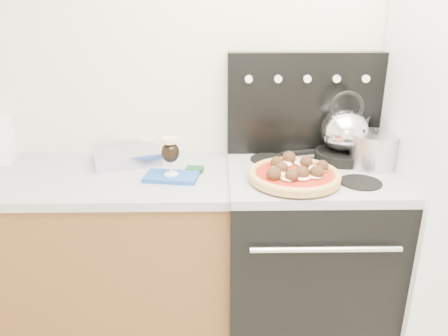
{
  "coord_description": "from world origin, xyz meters",
  "views": [
    {
      "loc": [
        -0.35,
        -0.68,
        1.65
      ],
      "look_at": [
        -0.32,
        1.05,
        0.98
      ],
      "focal_mm": 35.0,
      "sensor_mm": 36.0,
      "label": 1
    }
  ],
  "objects_px": {
    "stove_body": "(305,260)",
    "oven_mitt": "(171,177)",
    "pizza_pan": "(294,180)",
    "skillet": "(342,156)",
    "pizza": "(294,173)",
    "beer_glass": "(170,156)",
    "tea_kettle": "(345,127)",
    "stock_pot": "(373,151)",
    "base_cabinet": "(84,261)"
  },
  "relations": [
    {
      "from": "stove_body",
      "to": "oven_mitt",
      "type": "height_order",
      "value": "oven_mitt"
    },
    {
      "from": "pizza_pan",
      "to": "skillet",
      "type": "relative_size",
      "value": 1.29
    },
    {
      "from": "pizza",
      "to": "skillet",
      "type": "xyz_separation_m",
      "value": [
        0.28,
        0.26,
        -0.02
      ]
    },
    {
      "from": "pizza_pan",
      "to": "beer_glass",
      "type": "bearing_deg",
      "value": 170.61
    },
    {
      "from": "stove_body",
      "to": "oven_mitt",
      "type": "distance_m",
      "value": 0.79
    },
    {
      "from": "beer_glass",
      "to": "pizza",
      "type": "distance_m",
      "value": 0.55
    },
    {
      "from": "stove_body",
      "to": "tea_kettle",
      "type": "height_order",
      "value": "tea_kettle"
    },
    {
      "from": "stove_body",
      "to": "pizza_pan",
      "type": "relative_size",
      "value": 2.62
    },
    {
      "from": "oven_mitt",
      "to": "stock_pot",
      "type": "height_order",
      "value": "stock_pot"
    },
    {
      "from": "tea_kettle",
      "to": "stock_pot",
      "type": "distance_m",
      "value": 0.17
    },
    {
      "from": "skillet",
      "to": "tea_kettle",
      "type": "distance_m",
      "value": 0.15
    },
    {
      "from": "beer_glass",
      "to": "pizza",
      "type": "relative_size",
      "value": 0.45
    },
    {
      "from": "base_cabinet",
      "to": "oven_mitt",
      "type": "height_order",
      "value": "oven_mitt"
    },
    {
      "from": "oven_mitt",
      "to": "tea_kettle",
      "type": "xyz_separation_m",
      "value": [
        0.81,
        0.18,
        0.18
      ]
    },
    {
      "from": "stove_body",
      "to": "pizza_pan",
      "type": "height_order",
      "value": "pizza_pan"
    },
    {
      "from": "skillet",
      "to": "stock_pot",
      "type": "distance_m",
      "value": 0.16
    },
    {
      "from": "pizza_pan",
      "to": "stock_pot",
      "type": "xyz_separation_m",
      "value": [
        0.39,
        0.17,
        0.07
      ]
    },
    {
      "from": "beer_glass",
      "to": "tea_kettle",
      "type": "height_order",
      "value": "tea_kettle"
    },
    {
      "from": "base_cabinet",
      "to": "stock_pot",
      "type": "xyz_separation_m",
      "value": [
        1.4,
        0.02,
        0.57
      ]
    },
    {
      "from": "pizza_pan",
      "to": "skillet",
      "type": "height_order",
      "value": "skillet"
    },
    {
      "from": "beer_glass",
      "to": "pizza_pan",
      "type": "bearing_deg",
      "value": -9.39
    },
    {
      "from": "stove_body",
      "to": "tea_kettle",
      "type": "bearing_deg",
      "value": 37.84
    },
    {
      "from": "beer_glass",
      "to": "skillet",
      "type": "relative_size",
      "value": 0.67
    },
    {
      "from": "stove_body",
      "to": "beer_glass",
      "type": "xyz_separation_m",
      "value": [
        -0.64,
        -0.04,
        0.57
      ]
    },
    {
      "from": "stock_pot",
      "to": "stove_body",
      "type": "bearing_deg",
      "value": -171.46
    },
    {
      "from": "base_cabinet",
      "to": "beer_glass",
      "type": "relative_size",
      "value": 8.3
    },
    {
      "from": "base_cabinet",
      "to": "tea_kettle",
      "type": "distance_m",
      "value": 1.44
    },
    {
      "from": "stove_body",
      "to": "tea_kettle",
      "type": "distance_m",
      "value": 0.69
    },
    {
      "from": "pizza",
      "to": "stove_body",
      "type": "bearing_deg",
      "value": 51.89
    },
    {
      "from": "base_cabinet",
      "to": "tea_kettle",
      "type": "relative_size",
      "value": 5.9
    },
    {
      "from": "oven_mitt",
      "to": "stock_pot",
      "type": "xyz_separation_m",
      "value": [
        0.93,
        0.08,
        0.09
      ]
    },
    {
      "from": "oven_mitt",
      "to": "pizza",
      "type": "distance_m",
      "value": 0.55
    },
    {
      "from": "base_cabinet",
      "to": "tea_kettle",
      "type": "height_order",
      "value": "tea_kettle"
    },
    {
      "from": "stove_body",
      "to": "beer_glass",
      "type": "relative_size",
      "value": 5.04
    },
    {
      "from": "beer_glass",
      "to": "stock_pot",
      "type": "distance_m",
      "value": 0.93
    },
    {
      "from": "base_cabinet",
      "to": "pizza",
      "type": "bearing_deg",
      "value": -8.79
    },
    {
      "from": "base_cabinet",
      "to": "skillet",
      "type": "relative_size",
      "value": 5.58
    },
    {
      "from": "stock_pot",
      "to": "oven_mitt",
      "type": "bearing_deg",
      "value": -174.77
    },
    {
      "from": "pizza",
      "to": "tea_kettle",
      "type": "bearing_deg",
      "value": 43.87
    },
    {
      "from": "stove_body",
      "to": "oven_mitt",
      "type": "relative_size",
      "value": 3.75
    },
    {
      "from": "tea_kettle",
      "to": "stock_pot",
      "type": "xyz_separation_m",
      "value": [
        0.12,
        -0.09,
        -0.09
      ]
    },
    {
      "from": "base_cabinet",
      "to": "beer_glass",
      "type": "distance_m",
      "value": 0.75
    },
    {
      "from": "stove_body",
      "to": "stock_pot",
      "type": "xyz_separation_m",
      "value": [
        0.29,
        0.04,
        0.56
      ]
    },
    {
      "from": "oven_mitt",
      "to": "skillet",
      "type": "xyz_separation_m",
      "value": [
        0.81,
        0.18,
        0.03
      ]
    },
    {
      "from": "oven_mitt",
      "to": "skillet",
      "type": "relative_size",
      "value": 0.9
    },
    {
      "from": "pizza",
      "to": "base_cabinet",
      "type": "bearing_deg",
      "value": 171.21
    },
    {
      "from": "stock_pot",
      "to": "pizza_pan",
      "type": "bearing_deg",
      "value": -156.12
    },
    {
      "from": "beer_glass",
      "to": "tea_kettle",
      "type": "distance_m",
      "value": 0.83
    },
    {
      "from": "pizza",
      "to": "stock_pot",
      "type": "bearing_deg",
      "value": 23.88
    },
    {
      "from": "stove_body",
      "to": "base_cabinet",
      "type": "bearing_deg",
      "value": 178.7
    }
  ]
}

